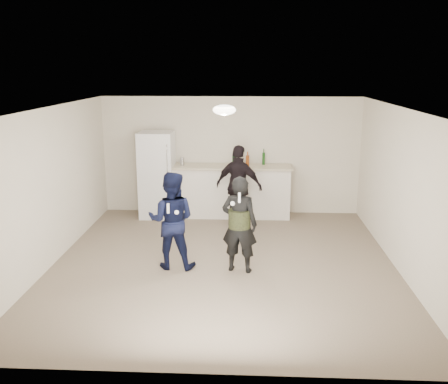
{
  "coord_description": "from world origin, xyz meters",
  "views": [
    {
      "loc": [
        0.39,
        -7.55,
        3.11
      ],
      "look_at": [
        0.0,
        0.2,
        1.15
      ],
      "focal_mm": 40.0,
      "sensor_mm": 36.0,
      "label": 1
    }
  ],
  "objects_px": {
    "fridge": "(157,175)",
    "spectator": "(239,186)",
    "shaker": "(182,161)",
    "counter": "(228,192)",
    "woman": "(239,224)",
    "man": "(172,220)"
  },
  "relations": [
    {
      "from": "man",
      "to": "spectator",
      "type": "height_order",
      "value": "spectator"
    },
    {
      "from": "counter",
      "to": "fridge",
      "type": "xyz_separation_m",
      "value": [
        -1.48,
        -0.07,
        0.38
      ]
    },
    {
      "from": "counter",
      "to": "fridge",
      "type": "height_order",
      "value": "fridge"
    },
    {
      "from": "shaker",
      "to": "man",
      "type": "bearing_deg",
      "value": -86.0
    },
    {
      "from": "fridge",
      "to": "spectator",
      "type": "xyz_separation_m",
      "value": [
        1.73,
        -0.6,
        -0.09
      ]
    },
    {
      "from": "woman",
      "to": "spectator",
      "type": "bearing_deg",
      "value": -76.59
    },
    {
      "from": "shaker",
      "to": "woman",
      "type": "relative_size",
      "value": 0.11
    },
    {
      "from": "counter",
      "to": "spectator",
      "type": "height_order",
      "value": "spectator"
    },
    {
      "from": "counter",
      "to": "fridge",
      "type": "bearing_deg",
      "value": -177.3
    },
    {
      "from": "fridge",
      "to": "spectator",
      "type": "distance_m",
      "value": 1.83
    },
    {
      "from": "counter",
      "to": "woman",
      "type": "bearing_deg",
      "value": -84.02
    },
    {
      "from": "woman",
      "to": "spectator",
      "type": "height_order",
      "value": "spectator"
    },
    {
      "from": "fridge",
      "to": "spectator",
      "type": "bearing_deg",
      "value": -19.16
    },
    {
      "from": "man",
      "to": "spectator",
      "type": "bearing_deg",
      "value": -112.12
    },
    {
      "from": "counter",
      "to": "woman",
      "type": "xyz_separation_m",
      "value": [
        0.31,
        -2.94,
        0.23
      ]
    },
    {
      "from": "shaker",
      "to": "counter",
      "type": "bearing_deg",
      "value": -0.26
    },
    {
      "from": "counter",
      "to": "woman",
      "type": "relative_size",
      "value": 1.71
    },
    {
      "from": "fridge",
      "to": "spectator",
      "type": "height_order",
      "value": "fridge"
    },
    {
      "from": "counter",
      "to": "man",
      "type": "height_order",
      "value": "man"
    },
    {
      "from": "fridge",
      "to": "man",
      "type": "relative_size",
      "value": 1.16
    },
    {
      "from": "shaker",
      "to": "woman",
      "type": "xyz_separation_m",
      "value": [
        1.26,
        -2.94,
        -0.42
      ]
    },
    {
      "from": "man",
      "to": "woman",
      "type": "bearing_deg",
      "value": 177.22
    }
  ]
}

